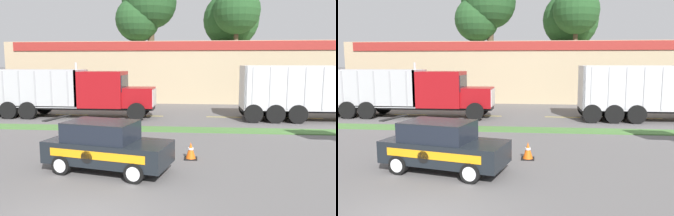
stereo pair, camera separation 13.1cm
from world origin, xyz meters
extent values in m
cube|color=#477538|center=(0.00, 11.20, 0.03)|extent=(120.00, 1.34, 0.06)
cube|color=yellow|center=(-11.67, 15.87, 0.00)|extent=(2.40, 0.14, 0.01)
cube|color=yellow|center=(-6.27, 15.87, 0.00)|extent=(2.40, 0.14, 0.01)
cube|color=yellow|center=(-0.87, 15.87, 0.00)|extent=(2.40, 0.14, 0.01)
cube|color=yellow|center=(4.53, 15.87, 0.00)|extent=(2.40, 0.14, 0.01)
cube|color=yellow|center=(9.93, 15.87, 0.00)|extent=(2.40, 0.14, 0.01)
cube|color=black|center=(11.31, 15.08, 0.67)|extent=(11.47, 1.43, 0.18)
cube|color=silver|center=(8.70, 15.08, 0.82)|extent=(6.25, 2.59, 0.12)
cube|color=silver|center=(5.65, 15.08, 2.17)|extent=(0.16, 2.59, 2.70)
cube|color=silver|center=(8.70, 13.87, 2.17)|extent=(6.25, 0.16, 2.70)
cube|color=silver|center=(8.70, 16.30, 2.17)|extent=(6.25, 0.16, 2.70)
cube|color=#B2B2B7|center=(6.09, 13.77, 2.17)|extent=(0.10, 0.04, 2.57)
cube|color=#B2B2B7|center=(7.14, 13.77, 2.17)|extent=(0.10, 0.04, 2.57)
cube|color=#B2B2B7|center=(8.18, 13.77, 2.17)|extent=(0.10, 0.04, 2.57)
cube|color=#B2B2B7|center=(9.22, 13.77, 2.17)|extent=(0.10, 0.04, 2.57)
cube|color=#B2B2B7|center=(10.26, 13.77, 2.17)|extent=(0.10, 0.04, 2.57)
cylinder|color=black|center=(6.17, 13.81, 0.58)|extent=(1.16, 0.30, 1.16)
cylinder|color=black|center=(6.17, 16.36, 0.58)|extent=(1.16, 0.30, 1.16)
cylinder|color=black|center=(7.51, 13.81, 0.58)|extent=(1.16, 0.30, 1.16)
cylinder|color=black|center=(7.51, 16.36, 0.58)|extent=(1.16, 0.30, 1.16)
cylinder|color=black|center=(8.85, 13.81, 0.58)|extent=(1.16, 0.30, 1.16)
cylinder|color=black|center=(8.85, 16.36, 0.58)|extent=(1.16, 0.30, 1.16)
cube|color=#B7B7BC|center=(-10.88, 15.32, 1.41)|extent=(0.06, 1.66, 1.20)
cylinder|color=black|center=(-11.97, 16.49, 0.52)|extent=(1.05, 0.30, 1.05)
cube|color=black|center=(-5.95, 15.04, 0.67)|extent=(11.52, 1.31, 0.18)
cube|color=maroon|center=(-1.19, 15.04, 1.41)|extent=(2.00, 1.95, 1.30)
cube|color=#B7B7BC|center=(-0.16, 15.04, 1.41)|extent=(0.06, 1.67, 1.11)
cube|color=maroon|center=(-3.65, 15.04, 1.94)|extent=(2.92, 2.38, 2.37)
cube|color=black|center=(-2.17, 15.04, 2.36)|extent=(0.04, 2.02, 1.07)
cylinder|color=silver|center=(-5.21, 14.27, 2.83)|extent=(0.14, 0.14, 1.78)
cube|color=#ADADB2|center=(-8.41, 15.04, 0.82)|extent=(6.60, 2.38, 0.12)
cube|color=#ADADB2|center=(-5.19, 15.04, 2.03)|extent=(0.16, 2.38, 2.42)
cube|color=#ADADB2|center=(-8.41, 13.93, 2.03)|extent=(6.60, 0.16, 2.42)
cube|color=#ADADB2|center=(-8.41, 16.15, 2.03)|extent=(6.60, 0.16, 2.42)
cube|color=#99999E|center=(-10.06, 13.83, 2.03)|extent=(0.10, 0.04, 2.30)
cube|color=#99999E|center=(-8.96, 13.83, 2.03)|extent=(0.10, 0.04, 2.30)
cube|color=#99999E|center=(-7.86, 13.83, 2.03)|extent=(0.10, 0.04, 2.30)
cube|color=#99999E|center=(-6.76, 13.83, 2.03)|extent=(0.10, 0.04, 2.30)
cube|color=#99999E|center=(-5.66, 13.83, 2.03)|extent=(0.10, 0.04, 2.30)
cylinder|color=black|center=(-1.19, 13.87, 0.58)|extent=(1.15, 0.30, 1.15)
cylinder|color=black|center=(-1.19, 16.21, 0.58)|extent=(1.15, 0.30, 1.15)
cylinder|color=black|center=(-11.11, 16.21, 0.58)|extent=(1.15, 0.30, 1.15)
cylinder|color=black|center=(-9.78, 13.87, 0.58)|extent=(1.15, 0.30, 1.15)
cylinder|color=black|center=(-9.78, 16.21, 0.58)|extent=(1.15, 0.30, 1.15)
cylinder|color=black|center=(-8.44, 13.87, 0.58)|extent=(1.15, 0.30, 1.15)
cylinder|color=black|center=(-8.44, 16.21, 0.58)|extent=(1.15, 0.30, 1.15)
cube|color=black|center=(-0.30, 4.05, 0.70)|extent=(4.51, 2.62, 0.75)
cube|color=black|center=(-0.55, 4.11, 1.37)|extent=(2.61, 1.99, 0.61)
cube|color=black|center=(-0.55, 4.11, 1.70)|extent=(2.61, 1.99, 0.04)
cube|color=black|center=(-2.27, 4.50, 1.74)|extent=(0.50, 1.39, 0.03)
cube|color=orange|center=(-0.49, 3.20, 0.77)|extent=(3.31, 0.76, 0.26)
cylinder|color=black|center=(-0.80, 3.27, 0.70)|extent=(0.40, 0.10, 0.41)
cylinder|color=black|center=(0.80, 2.96, 0.32)|extent=(0.68, 0.34, 0.65)
cylinder|color=silver|center=(0.77, 2.86, 0.32)|extent=(0.45, 0.11, 0.45)
cylinder|color=black|center=(1.16, 4.56, 0.32)|extent=(0.68, 0.34, 0.65)
cylinder|color=silver|center=(1.18, 4.66, 0.32)|extent=(0.45, 0.11, 0.45)
cylinder|color=black|center=(-1.76, 3.54, 0.32)|extent=(0.68, 0.34, 0.65)
cylinder|color=silver|center=(-1.79, 3.44, 0.32)|extent=(0.45, 0.11, 0.45)
cylinder|color=black|center=(-1.40, 5.14, 0.32)|extent=(0.68, 0.34, 0.65)
cylinder|color=silver|center=(-1.38, 5.25, 0.32)|extent=(0.45, 0.11, 0.45)
cube|color=black|center=(2.47, 5.73, 0.01)|extent=(0.50, 0.50, 0.03)
cone|color=#EA5B14|center=(2.47, 5.73, 0.34)|extent=(0.39, 0.39, 0.63)
cylinder|color=white|center=(2.47, 5.73, 0.41)|extent=(0.21, 0.21, 0.08)
cube|color=tan|center=(3.75, 28.93, 2.83)|extent=(38.21, 12.00, 5.65)
cube|color=maroon|center=(3.75, 22.88, 5.20)|extent=(36.30, 0.10, 0.80)
cylinder|color=#473828|center=(6.14, 29.24, 3.30)|extent=(0.47, 0.47, 6.59)
sphere|color=#234C23|center=(6.14, 29.24, 8.19)|extent=(5.81, 5.81, 5.81)
cylinder|color=#473828|center=(-3.02, 24.81, 3.31)|extent=(0.39, 0.39, 6.62)
sphere|color=#234C23|center=(-3.02, 24.81, 7.77)|extent=(4.20, 4.20, 4.20)
sphere|color=#234C23|center=(-3.02, 24.81, 9.45)|extent=(2.94, 2.94, 2.94)
cylinder|color=#473828|center=(6.32, 25.71, 3.69)|extent=(0.43, 0.43, 7.38)
sphere|color=#234C23|center=(6.32, 25.71, 8.60)|extent=(4.42, 4.42, 4.42)
cylinder|color=#473828|center=(-1.74, 24.83, 3.99)|extent=(0.63, 0.63, 7.99)
sphere|color=#234C23|center=(-1.74, 24.83, 9.32)|extent=(4.84, 4.84, 4.84)
camera|label=1|loc=(2.70, -6.58, 3.68)|focal=35.00mm
camera|label=2|loc=(2.83, -6.57, 3.68)|focal=35.00mm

